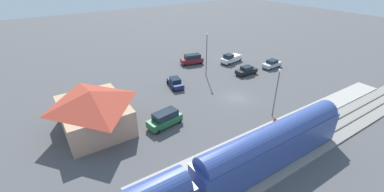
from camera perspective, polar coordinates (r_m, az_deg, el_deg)
name	(u,v)px	position (r m, az deg, el deg)	size (l,w,h in m)	color
ground_plane	(236,98)	(43.40, 9.93, -0.37)	(200.00, 200.00, 0.00)	#4C4C4F
railway_track	(311,140)	(36.18, 25.14, -8.97)	(4.80, 70.00, 0.30)	gray
platform	(285,125)	(37.81, 20.20, -6.13)	(3.20, 46.00, 0.30)	#A8A399
passenger_train	(193,185)	(23.60, 0.19, -19.36)	(2.93, 40.77, 4.98)	#33478C
station_building	(93,109)	(36.14, -21.27, -2.81)	(11.06, 8.81, 5.62)	tan
pedestrian_on_platform	(274,122)	(35.92, 18.03, -5.49)	(0.36, 0.36, 1.71)	brown
sedan_black	(246,70)	(52.73, 12.13, 5.67)	(1.97, 4.55, 1.74)	black
pickup_white	(231,58)	(58.65, 8.76, 8.39)	(2.83, 5.65, 2.14)	white
sedan_silver	(272,64)	(57.70, 17.51, 6.93)	(2.13, 4.61, 1.74)	silver
sedan_navy	(175,82)	(46.31, -3.79, 3.09)	(4.76, 2.88, 1.74)	navy
suv_green	(165,119)	(35.21, -6.11, -5.09)	(2.71, 5.15, 2.22)	#236638
suv_maroon	(192,59)	(57.08, 0.02, 8.30)	(2.97, 5.21, 2.22)	maroon
light_pole_near_platform	(277,87)	(37.49, 18.56, 1.88)	(0.44, 0.44, 7.43)	#515156
light_pole_lot_center	(207,50)	(49.39, 3.31, 10.26)	(0.44, 0.44, 8.62)	#515156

